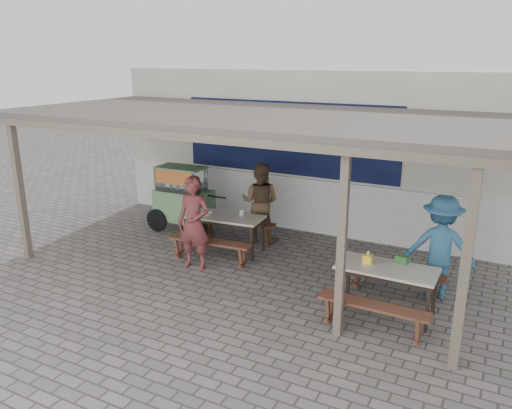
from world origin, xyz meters
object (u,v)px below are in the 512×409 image
object	(u,v)px
tissue_box	(368,259)
condiment_bowl	(208,213)
vendor_cart	(183,196)
patron_right_table	(440,247)
table_left	(224,219)
patron_street_side	(194,223)
bench_left_street	(210,246)
patron_wall_side	(260,202)
condiment_jar	(242,212)
bench_left_wall	(238,225)
bench_right_street	(373,311)
table_right	(387,272)
bench_right_wall	(396,275)
donation_box	(402,260)

from	to	relation	value
tissue_box	condiment_bowl	world-z (taller)	tissue_box
vendor_cart	tissue_box	world-z (taller)	vendor_cart
patron_right_table	condiment_bowl	xyz separation A→B (m)	(-4.40, 0.01, -0.08)
condiment_bowl	tissue_box	bearing A→B (deg)	-15.15
table_left	patron_street_side	bearing A→B (deg)	-99.33
bench_left_street	patron_wall_side	world-z (taller)	patron_wall_side
condiment_bowl	condiment_jar	bearing A→B (deg)	25.64
patron_wall_side	table_left	bearing A→B (deg)	60.79
bench_left_wall	patron_wall_side	bearing A→B (deg)	29.18
patron_wall_side	bench_right_street	bearing A→B (deg)	130.86
patron_right_table	bench_left_street	bearing A→B (deg)	0.05
table_right	bench_right_wall	world-z (taller)	table_right
vendor_cart	condiment_jar	distance (m)	1.80
bench_left_street	tissue_box	distance (m)	3.16
vendor_cart	condiment_jar	bearing A→B (deg)	-15.93
bench_right_street	patron_right_table	size ratio (longest dim) A/B	0.92
bench_left_street	condiment_bowl	size ratio (longest dim) A/B	9.48
bench_left_street	bench_right_wall	bearing A→B (deg)	-0.60
bench_left_street	table_right	xyz separation A→B (m)	(3.40, -0.39, 0.33)
table_left	bench_left_wall	bearing A→B (deg)	90.00
patron_wall_side	tissue_box	distance (m)	3.42
vendor_cart	condiment_jar	world-z (taller)	vendor_cart
table_left	bench_right_wall	size ratio (longest dim) A/B	1.02
table_right	condiment_bowl	xyz separation A→B (m)	(-3.79, 0.96, 0.10)
table_left	bench_right_wall	distance (m)	3.50
table_right	patron_street_side	xyz separation A→B (m)	(-3.52, 0.08, 0.20)
condiment_jar	donation_box	bearing A→B (deg)	-16.76
bench_right_wall	condiment_bowl	world-z (taller)	condiment_bowl
bench_right_wall	tissue_box	size ratio (longest dim) A/B	11.73
patron_street_side	condiment_jar	size ratio (longest dim) A/B	17.28
bench_left_wall	donation_box	bearing A→B (deg)	-26.52
bench_left_street	patron_wall_side	distance (m)	1.65
patron_right_table	condiment_jar	distance (m)	3.80
bench_right_street	patron_street_side	size ratio (longest dim) A/B	0.90
bench_right_wall	tissue_box	distance (m)	0.87
patron_street_side	condiment_bowl	distance (m)	0.92
table_right	tissue_box	bearing A→B (deg)	177.13
bench_left_street	donation_box	distance (m)	3.59
donation_box	bench_right_wall	bearing A→B (deg)	109.95
bench_left_street	bench_right_wall	xyz separation A→B (m)	(3.40, 0.28, -0.00)
table_left	patron_wall_side	xyz separation A→B (m)	(0.33, 0.91, 0.17)
patron_wall_side	condiment_jar	world-z (taller)	patron_wall_side
table_right	vendor_cart	size ratio (longest dim) A/B	0.80
vendor_cart	condiment_bowl	world-z (taller)	vendor_cart
patron_wall_side	tissue_box	bearing A→B (deg)	136.65
patron_wall_side	donation_box	world-z (taller)	patron_wall_side
bench_right_street	condiment_bowl	world-z (taller)	condiment_bowl
bench_right_street	table_right	bearing A→B (deg)	90.00
tissue_box	table_right	bearing A→B (deg)	-3.57
tissue_box	condiment_jar	xyz separation A→B (m)	(-2.88, 1.24, -0.02)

